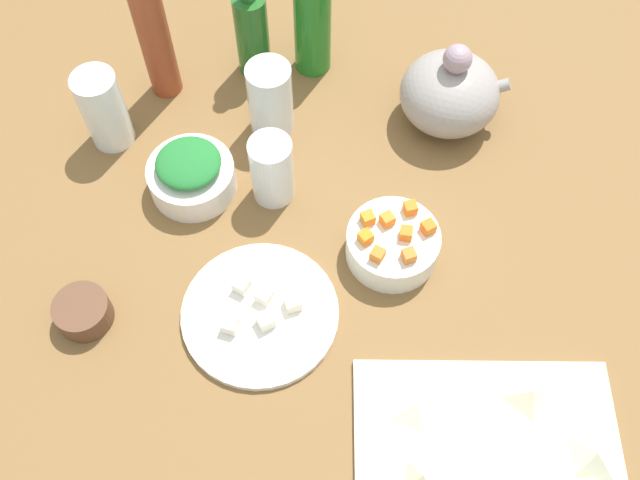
{
  "coord_description": "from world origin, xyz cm",
  "views": [
    {
      "loc": [
        1.24,
        -53.16,
        100.77
      ],
      "look_at": [
        0.0,
        0.0,
        8.0
      ],
      "focal_mm": 41.01,
      "sensor_mm": 36.0,
      "label": 1
    }
  ],
  "objects_px": {
    "bowl_greens": "(192,178)",
    "bottle_0": "(252,32)",
    "cutting_board": "(487,442)",
    "bottle_1": "(312,24)",
    "bowl_carrots": "(392,245)",
    "drinking_glass_1": "(270,100)",
    "bottle_2": "(154,36)",
    "teapot": "(450,93)",
    "drinking_glass_2": "(104,109)",
    "plate_tofu": "(260,314)",
    "drinking_glass_0": "(272,170)",
    "bowl_small_side": "(83,312)"
  },
  "relations": [
    {
      "from": "bowl_carrots",
      "to": "bottle_2",
      "type": "relative_size",
      "value": 0.51
    },
    {
      "from": "drinking_glass_2",
      "to": "bowl_carrots",
      "type": "bearing_deg",
      "value": -24.8
    },
    {
      "from": "cutting_board",
      "to": "bottle_1",
      "type": "xyz_separation_m",
      "value": [
        -0.25,
        0.67,
        0.09
      ]
    },
    {
      "from": "bowl_carrots",
      "to": "drinking_glass_1",
      "type": "relative_size",
      "value": 1.02
    },
    {
      "from": "bowl_greens",
      "to": "plate_tofu",
      "type": "bearing_deg",
      "value": -61.55
    },
    {
      "from": "bottle_0",
      "to": "bottle_1",
      "type": "xyz_separation_m",
      "value": [
        0.1,
        0.01,
        0.01
      ]
    },
    {
      "from": "plate_tofu",
      "to": "bottle_1",
      "type": "relative_size",
      "value": 1.01
    },
    {
      "from": "teapot",
      "to": "drinking_glass_0",
      "type": "xyz_separation_m",
      "value": [
        -0.28,
        -0.16,
        -0.0
      ]
    },
    {
      "from": "bowl_small_side",
      "to": "bottle_1",
      "type": "xyz_separation_m",
      "value": [
        0.32,
        0.5,
        0.08
      ]
    },
    {
      "from": "bowl_greens",
      "to": "drinking_glass_2",
      "type": "distance_m",
      "value": 0.18
    },
    {
      "from": "plate_tofu",
      "to": "bottle_2",
      "type": "bearing_deg",
      "value": 113.79
    },
    {
      "from": "bottle_1",
      "to": "drinking_glass_0",
      "type": "relative_size",
      "value": 1.86
    },
    {
      "from": "cutting_board",
      "to": "drinking_glass_2",
      "type": "xyz_separation_m",
      "value": [
        -0.58,
        0.5,
        0.07
      ]
    },
    {
      "from": "plate_tofu",
      "to": "drinking_glass_2",
      "type": "bearing_deg",
      "value": 129.69
    },
    {
      "from": "cutting_board",
      "to": "drinking_glass_0",
      "type": "bearing_deg",
      "value": 127.71
    },
    {
      "from": "plate_tofu",
      "to": "drinking_glass_0",
      "type": "xyz_separation_m",
      "value": [
        0.01,
        0.22,
        0.06
      ]
    },
    {
      "from": "bottle_0",
      "to": "bowl_small_side",
      "type": "bearing_deg",
      "value": -113.48
    },
    {
      "from": "bowl_carrots",
      "to": "bottle_2",
      "type": "height_order",
      "value": "bottle_2"
    },
    {
      "from": "plate_tofu",
      "to": "bowl_carrots",
      "type": "distance_m",
      "value": 0.22
    },
    {
      "from": "bottle_1",
      "to": "drinking_glass_2",
      "type": "bearing_deg",
      "value": -152.62
    },
    {
      "from": "bowl_greens",
      "to": "drinking_glass_1",
      "type": "height_order",
      "value": "drinking_glass_1"
    },
    {
      "from": "drinking_glass_2",
      "to": "bottle_0",
      "type": "bearing_deg",
      "value": 35.19
    },
    {
      "from": "teapot",
      "to": "bottle_1",
      "type": "bearing_deg",
      "value": 152.95
    },
    {
      "from": "plate_tofu",
      "to": "bottle_1",
      "type": "height_order",
      "value": "bottle_1"
    },
    {
      "from": "bottle_1",
      "to": "bowl_carrots",
      "type": "bearing_deg",
      "value": -71.22
    },
    {
      "from": "bowl_carrots",
      "to": "bottle_0",
      "type": "height_order",
      "value": "bottle_0"
    },
    {
      "from": "drinking_glass_0",
      "to": "drinking_glass_1",
      "type": "distance_m",
      "value": 0.13
    },
    {
      "from": "bowl_carrots",
      "to": "teapot",
      "type": "relative_size",
      "value": 0.78
    },
    {
      "from": "plate_tofu",
      "to": "drinking_glass_1",
      "type": "bearing_deg",
      "value": 90.24
    },
    {
      "from": "cutting_board",
      "to": "drinking_glass_0",
      "type": "distance_m",
      "value": 0.5
    },
    {
      "from": "teapot",
      "to": "bottle_0",
      "type": "height_order",
      "value": "bottle_0"
    },
    {
      "from": "teapot",
      "to": "drinking_glass_1",
      "type": "xyz_separation_m",
      "value": [
        -0.29,
        -0.03,
        0.0
      ]
    },
    {
      "from": "bowl_greens",
      "to": "drinking_glass_2",
      "type": "height_order",
      "value": "drinking_glass_2"
    },
    {
      "from": "drinking_glass_1",
      "to": "bottle_0",
      "type": "bearing_deg",
      "value": 105.92
    },
    {
      "from": "drinking_glass_2",
      "to": "bottle_2",
      "type": "bearing_deg",
      "value": 55.68
    },
    {
      "from": "bottle_0",
      "to": "plate_tofu",
      "type": "bearing_deg",
      "value": -85.36
    },
    {
      "from": "cutting_board",
      "to": "drinking_glass_2",
      "type": "distance_m",
      "value": 0.77
    },
    {
      "from": "cutting_board",
      "to": "plate_tofu",
      "type": "height_order",
      "value": "plate_tofu"
    },
    {
      "from": "teapot",
      "to": "bottle_1",
      "type": "xyz_separation_m",
      "value": [
        -0.23,
        0.12,
        0.03
      ]
    },
    {
      "from": "plate_tofu",
      "to": "bowl_greens",
      "type": "distance_m",
      "value": 0.25
    },
    {
      "from": "bowl_greens",
      "to": "drinking_glass_0",
      "type": "xyz_separation_m",
      "value": [
        0.13,
        -0.01,
        0.04
      ]
    },
    {
      "from": "bowl_greens",
      "to": "drinking_glass_1",
      "type": "bearing_deg",
      "value": 46.75
    },
    {
      "from": "bowl_greens",
      "to": "bottle_0",
      "type": "xyz_separation_m",
      "value": [
        0.08,
        0.26,
        0.06
      ]
    },
    {
      "from": "cutting_board",
      "to": "drinking_glass_2",
      "type": "bearing_deg",
      "value": 139.28
    },
    {
      "from": "cutting_board",
      "to": "bowl_greens",
      "type": "relative_size",
      "value": 2.56
    },
    {
      "from": "teapot",
      "to": "bottle_2",
      "type": "height_order",
      "value": "bottle_2"
    },
    {
      "from": "bowl_carrots",
      "to": "drinking_glass_2",
      "type": "bearing_deg",
      "value": 155.2
    },
    {
      "from": "plate_tofu",
      "to": "teapot",
      "type": "height_order",
      "value": "teapot"
    },
    {
      "from": "cutting_board",
      "to": "teapot",
      "type": "relative_size",
      "value": 1.97
    },
    {
      "from": "bowl_small_side",
      "to": "bowl_carrots",
      "type": "bearing_deg",
      "value": 14.86
    }
  ]
}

